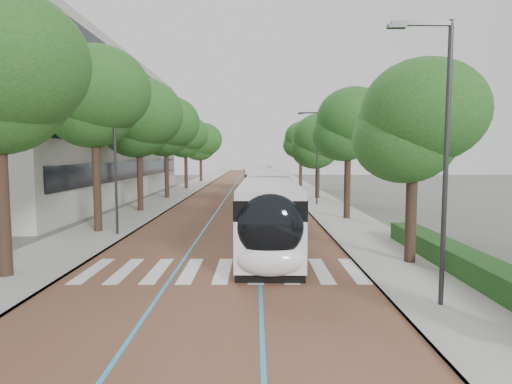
# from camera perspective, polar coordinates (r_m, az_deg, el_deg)

# --- Properties ---
(ground) EXTENTS (160.00, 160.00, 0.00)m
(ground) POSITION_cam_1_polar(r_m,az_deg,el_deg) (15.73, -5.42, -11.42)
(ground) COLOR #51544C
(ground) RESTS_ON ground
(road) EXTENTS (11.00, 140.00, 0.02)m
(road) POSITION_cam_1_polar(r_m,az_deg,el_deg) (55.22, -1.57, 0.40)
(road) COLOR brown
(road) RESTS_ON ground
(sidewalk_left) EXTENTS (4.00, 140.00, 0.12)m
(sidewalk_left) POSITION_cam_1_polar(r_m,az_deg,el_deg) (55.92, -9.28, 0.44)
(sidewalk_left) COLOR gray
(sidewalk_left) RESTS_ON ground
(sidewalk_right) EXTENTS (4.00, 140.00, 0.12)m
(sidewalk_right) POSITION_cam_1_polar(r_m,az_deg,el_deg) (55.53, 6.19, 0.45)
(sidewalk_right) COLOR gray
(sidewalk_right) RESTS_ON ground
(kerb_left) EXTENTS (0.20, 140.00, 0.14)m
(kerb_left) POSITION_cam_1_polar(r_m,az_deg,el_deg) (55.65, -7.35, 0.44)
(kerb_left) COLOR gray
(kerb_left) RESTS_ON ground
(kerb_right) EXTENTS (0.20, 140.00, 0.14)m
(kerb_right) POSITION_cam_1_polar(r_m,az_deg,el_deg) (55.36, 4.23, 0.45)
(kerb_right) COLOR gray
(kerb_right) RESTS_ON ground
(zebra_crossing) EXTENTS (10.55, 3.60, 0.01)m
(zebra_crossing) POSITION_cam_1_polar(r_m,az_deg,el_deg) (16.67, -4.40, -10.38)
(zebra_crossing) COLOR silver
(zebra_crossing) RESTS_ON ground
(lane_line_left) EXTENTS (0.12, 126.00, 0.01)m
(lane_line_left) POSITION_cam_1_polar(r_m,az_deg,el_deg) (55.29, -3.23, 0.41)
(lane_line_left) COLOR #288FC9
(lane_line_left) RESTS_ON road
(lane_line_right) EXTENTS (0.12, 126.00, 0.01)m
(lane_line_right) POSITION_cam_1_polar(r_m,az_deg,el_deg) (55.20, 0.09, 0.41)
(lane_line_right) COLOR #288FC9
(lane_line_right) RESTS_ON road
(office_building) EXTENTS (18.11, 40.00, 14.00)m
(office_building) POSITION_cam_1_polar(r_m,az_deg,el_deg) (47.91, -26.20, 7.55)
(office_building) COLOR #9F9E93
(office_building) RESTS_ON ground
(hedge) EXTENTS (1.20, 14.00, 0.80)m
(hedge) POSITION_cam_1_polar(r_m,az_deg,el_deg) (17.32, 26.51, -8.62)
(hedge) COLOR #173F15
(hedge) RESTS_ON sidewalk_right
(streetlight_near) EXTENTS (1.82, 0.20, 8.00)m
(streetlight_near) POSITION_cam_1_polar(r_m,az_deg,el_deg) (13.10, 23.37, 6.24)
(streetlight_near) COLOR #2B2B2D
(streetlight_near) RESTS_ON sidewalk_right
(streetlight_far) EXTENTS (1.82, 0.20, 8.00)m
(streetlight_far) POSITION_cam_1_polar(r_m,az_deg,el_deg) (37.39, 7.92, 5.53)
(streetlight_far) COLOR #2B2B2D
(streetlight_far) RESTS_ON sidewalk_right
(lamp_post_left) EXTENTS (0.14, 0.14, 8.00)m
(lamp_post_left) POSITION_cam_1_polar(r_m,az_deg,el_deg) (24.23, -18.25, 3.99)
(lamp_post_left) COLOR #2B2B2D
(lamp_post_left) RESTS_ON sidewalk_left
(trees_left) EXTENTS (6.48, 61.15, 9.81)m
(trees_left) POSITION_cam_1_polar(r_m,az_deg,el_deg) (42.21, -12.43, 8.13)
(trees_left) COLOR black
(trees_left) RESTS_ON ground
(trees_right) EXTENTS (5.68, 46.96, 8.43)m
(trees_right) POSITION_cam_1_polar(r_m,az_deg,el_deg) (39.08, 9.21, 7.00)
(trees_right) COLOR black
(trees_right) RESTS_ON ground
(lead_bus) EXTENTS (2.90, 18.45, 3.20)m
(lead_bus) POSITION_cam_1_polar(r_m,az_deg,el_deg) (22.90, 1.62, -2.06)
(lead_bus) COLOR black
(lead_bus) RESTS_ON ground
(bus_queued_0) EXTENTS (3.03, 12.49, 3.20)m
(bus_queued_0) POSITION_cam_1_polar(r_m,az_deg,el_deg) (38.76, 0.23, 0.83)
(bus_queued_0) COLOR white
(bus_queued_0) RESTS_ON ground
(bus_queued_1) EXTENTS (3.10, 12.50, 3.20)m
(bus_queued_1) POSITION_cam_1_polar(r_m,az_deg,el_deg) (52.15, 0.63, 1.90)
(bus_queued_1) COLOR white
(bus_queued_1) RESTS_ON ground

